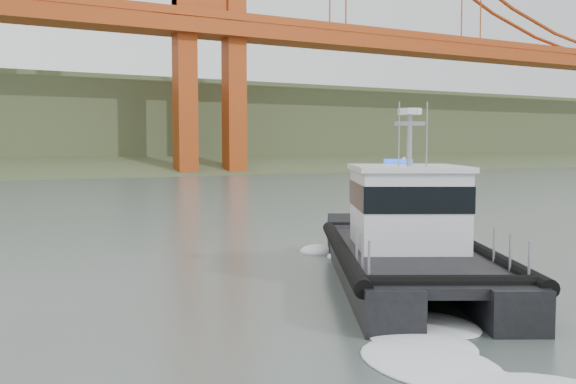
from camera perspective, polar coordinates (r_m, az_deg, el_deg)
name	(u,v)px	position (r m, az deg, el deg)	size (l,w,h in m)	color
ground	(411,273)	(22.97, 10.86, -7.13)	(400.00, 400.00, 0.00)	#45534E
headlands	(20,133)	(143.67, -22.69, 4.86)	(500.00, 105.36, 27.12)	#40512E
patrol_boat	(408,238)	(21.24, 10.64, -4.03)	(9.50, 12.70, 5.85)	black
nav_buoy	(404,180)	(66.82, 10.23, 1.04)	(1.66, 1.66, 3.47)	red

